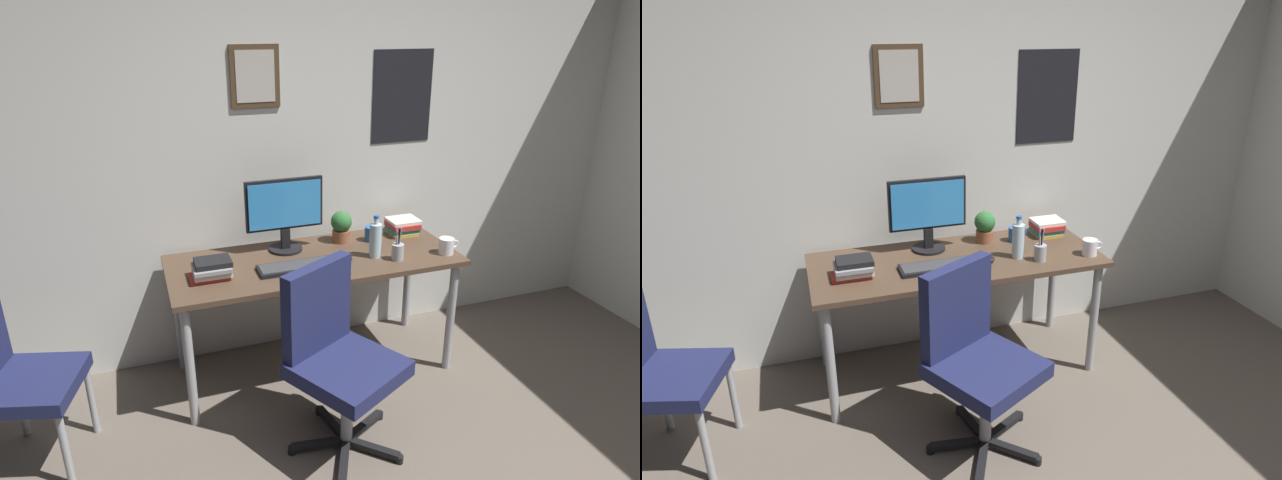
{
  "view_description": "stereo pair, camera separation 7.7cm",
  "coord_description": "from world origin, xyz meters",
  "views": [
    {
      "loc": [
        -1.13,
        -1.01,
        2.02
      ],
      "look_at": [
        -0.2,
        1.64,
        0.89
      ],
      "focal_mm": 30.86,
      "sensor_mm": 36.0,
      "label": 1
    },
    {
      "loc": [
        -1.06,
        -1.03,
        2.02
      ],
      "look_at": [
        -0.2,
        1.64,
        0.89
      ],
      "focal_mm": 30.86,
      "sensor_mm": 36.0,
      "label": 2
    }
  ],
  "objects": [
    {
      "name": "potted_plant",
      "position": [
        0.04,
        1.92,
        0.85
      ],
      "size": [
        0.13,
        0.13,
        0.2
      ],
      "color": "brown",
      "rests_on": "desk"
    },
    {
      "name": "computer_mouse",
      "position": [
        -0.04,
        1.65,
        0.76
      ],
      "size": [
        0.06,
        0.11,
        0.04
      ],
      "color": "black",
      "rests_on": "desk"
    },
    {
      "name": "side_chair",
      "position": [
        -1.76,
        1.47,
        0.5
      ],
      "size": [
        0.52,
        0.52,
        0.88
      ],
      "color": "#1E234C",
      "rests_on": "ground_plane"
    },
    {
      "name": "coffee_mug_far",
      "position": [
        0.55,
        1.54,
        0.79
      ],
      "size": [
        0.13,
        0.09,
        0.09
      ],
      "color": "white",
      "rests_on": "desk"
    },
    {
      "name": "water_bottle",
      "position": [
        0.14,
        1.64,
        0.85
      ],
      "size": [
        0.07,
        0.07,
        0.25
      ],
      "color": "silver",
      "rests_on": "desk"
    },
    {
      "name": "pen_cup",
      "position": [
        0.24,
        1.56,
        0.8
      ],
      "size": [
        0.07,
        0.07,
        0.2
      ],
      "color": "#9EA0A5",
      "rests_on": "desk"
    },
    {
      "name": "coffee_mug_near",
      "position": [
        0.22,
        1.87,
        0.79
      ],
      "size": [
        0.12,
        0.08,
        0.09
      ],
      "color": "#2659B2",
      "rests_on": "desk"
    },
    {
      "name": "office_chair",
      "position": [
        -0.31,
        1.1,
        0.53
      ],
      "size": [
        0.62,
        0.62,
        0.95
      ],
      "color": "#1E234C",
      "rests_on": "ground_plane"
    },
    {
      "name": "monitor",
      "position": [
        -0.32,
        1.91,
        0.98
      ],
      "size": [
        0.46,
        0.2,
        0.43
      ],
      "color": "black",
      "rests_on": "desk"
    },
    {
      "name": "book_stack_left",
      "position": [
        -0.8,
        1.66,
        0.8
      ],
      "size": [
        0.22,
        0.16,
        0.1
      ],
      "color": "#B22D28",
      "rests_on": "desk"
    },
    {
      "name": "keyboard",
      "position": [
        -0.34,
        1.63,
        0.75
      ],
      "size": [
        0.43,
        0.15,
        0.03
      ],
      "color": "black",
      "rests_on": "desk"
    },
    {
      "name": "wall_back",
      "position": [
        -0.0,
        2.15,
        1.3
      ],
      "size": [
        4.4,
        0.1,
        2.6
      ],
      "color": "silver",
      "rests_on": "ground_plane"
    },
    {
      "name": "desk",
      "position": [
        -0.2,
        1.74,
        0.66
      ],
      "size": [
        1.66,
        0.67,
        0.74
      ],
      "color": "#4C3828",
      "rests_on": "ground_plane"
    },
    {
      "name": "book_stack_right",
      "position": [
        0.46,
        1.92,
        0.79
      ],
      "size": [
        0.2,
        0.17,
        0.1
      ],
      "color": "gold",
      "rests_on": "desk"
    }
  ]
}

